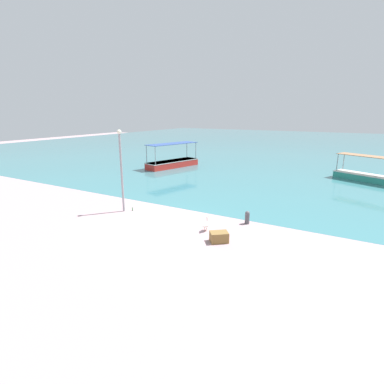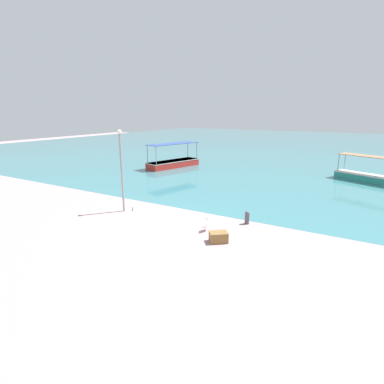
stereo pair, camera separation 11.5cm
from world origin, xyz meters
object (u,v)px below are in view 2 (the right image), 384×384
(fishing_boat_outer, at_px, (373,177))
(lamp_post, at_px, (121,166))
(fishing_boat_far_left, at_px, (173,162))
(pelican, at_px, (205,225))
(glass_bottle, at_px, (133,209))
(cargo_crate, at_px, (218,237))
(mooring_bollard, at_px, (247,217))

(fishing_boat_outer, distance_m, lamp_post, 23.12)
(fishing_boat_far_left, distance_m, lamp_post, 16.62)
(pelican, distance_m, glass_bottle, 5.86)
(fishing_boat_outer, height_order, pelican, fishing_boat_outer)
(pelican, bearing_deg, glass_bottle, 173.03)
(cargo_crate, relative_size, glass_bottle, 3.30)
(mooring_bollard, relative_size, cargo_crate, 0.87)
(mooring_bollard, distance_m, glass_bottle, 7.56)
(fishing_boat_outer, relative_size, mooring_bollard, 8.72)
(fishing_boat_outer, xyz_separation_m, lamp_post, (-14.30, -18.00, 2.50))
(cargo_crate, bearing_deg, fishing_boat_far_left, 129.44)
(fishing_boat_outer, distance_m, pelican, 20.06)
(glass_bottle, bearing_deg, lamp_post, -143.86)
(lamp_post, bearing_deg, fishing_boat_far_left, 111.94)
(pelican, height_order, mooring_bollard, pelican)
(fishing_boat_far_left, relative_size, cargo_crate, 7.88)
(pelican, bearing_deg, mooring_bollard, 53.89)
(lamp_post, height_order, mooring_bollard, lamp_post)
(glass_bottle, bearing_deg, fishing_boat_outer, 51.92)
(fishing_boat_far_left, relative_size, mooring_bollard, 9.02)
(lamp_post, relative_size, mooring_bollard, 6.79)
(mooring_bollard, height_order, cargo_crate, mooring_bollard)
(fishing_boat_outer, distance_m, cargo_crate, 20.48)
(lamp_post, xyz_separation_m, glass_bottle, (0.45, 0.33, -2.89))
(lamp_post, bearing_deg, fishing_boat_outer, 51.54)
(fishing_boat_far_left, bearing_deg, fishing_boat_outer, 7.68)
(fishing_boat_outer, height_order, glass_bottle, fishing_boat_outer)
(fishing_boat_far_left, xyz_separation_m, glass_bottle, (6.59, -14.92, -0.45))
(mooring_bollard, height_order, glass_bottle, mooring_bollard)
(cargo_crate, xyz_separation_m, glass_bottle, (-7.03, 1.64, -0.15))
(pelican, relative_size, mooring_bollard, 1.03)
(cargo_crate, height_order, glass_bottle, cargo_crate)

